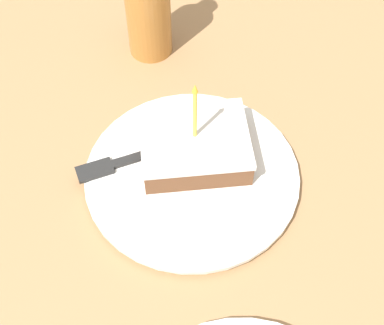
% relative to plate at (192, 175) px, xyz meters
% --- Properties ---
extents(ground_plane, '(2.40, 2.40, 0.04)m').
position_rel_plate_xyz_m(ground_plane, '(0.03, 0.01, -0.03)').
color(ground_plane, '#9E754C').
rests_on(ground_plane, ground).
extents(plate, '(0.27, 0.27, 0.02)m').
position_rel_plate_xyz_m(plate, '(0.00, 0.00, 0.00)').
color(plate, white).
rests_on(plate, ground_plane).
extents(cake_slice, '(0.11, 0.13, 0.13)m').
position_rel_plate_xyz_m(cake_slice, '(0.02, -0.01, 0.03)').
color(cake_slice, brown).
rests_on(cake_slice, plate).
extents(fork, '(0.07, 0.18, 0.00)m').
position_rel_plate_xyz_m(fork, '(0.03, 0.07, 0.01)').
color(fork, '#262626').
rests_on(fork, plate).
extents(bottle, '(0.06, 0.06, 0.20)m').
position_rel_plate_xyz_m(bottle, '(0.25, 0.04, 0.07)').
color(bottle, '#B27233').
rests_on(bottle, ground_plane).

